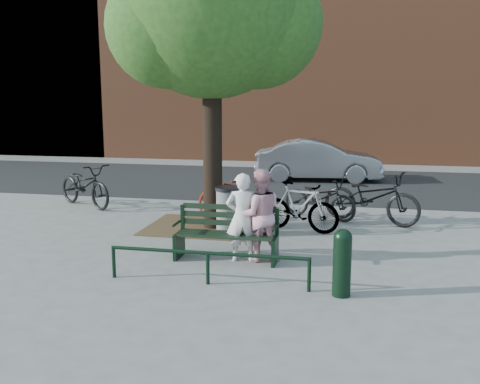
% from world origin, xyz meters
% --- Properties ---
extents(ground, '(90.00, 90.00, 0.00)m').
position_xyz_m(ground, '(0.00, 0.00, 0.00)').
color(ground, gray).
rests_on(ground, ground).
extents(dirt_pit, '(2.40, 2.00, 0.02)m').
position_xyz_m(dirt_pit, '(-1.00, 2.20, 0.01)').
color(dirt_pit, brown).
rests_on(dirt_pit, ground).
extents(road, '(40.00, 7.00, 0.01)m').
position_xyz_m(road, '(0.00, 8.50, 0.01)').
color(road, black).
rests_on(road, ground).
extents(townhouse_row, '(45.00, 4.00, 14.00)m').
position_xyz_m(townhouse_row, '(0.17, 16.00, 6.25)').
color(townhouse_row, brown).
rests_on(townhouse_row, ground).
extents(park_bench, '(1.74, 0.54, 0.97)m').
position_xyz_m(park_bench, '(-0.00, 0.08, 0.48)').
color(park_bench, black).
rests_on(park_bench, ground).
extents(guard_railing, '(3.06, 0.06, 0.51)m').
position_xyz_m(guard_railing, '(0.00, -1.20, 0.40)').
color(guard_railing, black).
rests_on(guard_railing, ground).
extents(street_tree, '(4.20, 3.80, 6.50)m').
position_xyz_m(street_tree, '(-0.75, 2.20, 4.42)').
color(street_tree, black).
rests_on(street_tree, ground).
extents(person_left, '(0.61, 0.47, 1.51)m').
position_xyz_m(person_left, '(0.27, 0.05, 0.75)').
color(person_left, silver).
rests_on(person_left, ground).
extents(person_right, '(0.92, 0.81, 1.57)m').
position_xyz_m(person_right, '(0.55, 0.15, 0.79)').
color(person_right, pink).
rests_on(person_right, ground).
extents(bollard, '(0.26, 0.26, 0.96)m').
position_xyz_m(bollard, '(1.96, -1.27, 0.52)').
color(bollard, black).
rests_on(bollard, ground).
extents(litter_bin, '(0.48, 0.48, 0.99)m').
position_xyz_m(litter_bin, '(-0.35, 1.62, 0.50)').
color(litter_bin, gray).
rests_on(litter_bin, ground).
extents(bicycle_a, '(2.18, 1.70, 1.10)m').
position_xyz_m(bicycle_a, '(-4.53, 3.69, 0.55)').
color(bicycle_a, black).
rests_on(bicycle_a, ground).
extents(bicycle_b, '(1.85, 1.42, 1.11)m').
position_xyz_m(bicycle_b, '(-0.55, 2.43, 0.56)').
color(bicycle_b, '#5E180D').
rests_on(bicycle_b, ground).
extents(bicycle_c, '(1.92, 1.38, 0.96)m').
position_xyz_m(bicycle_c, '(1.37, 3.54, 0.48)').
color(bicycle_c, black).
rests_on(bicycle_c, ground).
extents(bicycle_d, '(1.79, 0.93, 1.03)m').
position_xyz_m(bicycle_d, '(1.02, 2.26, 0.52)').
color(bicycle_d, gray).
rests_on(bicycle_d, ground).
extents(bicycle_e, '(2.32, 1.54, 1.15)m').
position_xyz_m(bicycle_e, '(2.50, 3.34, 0.58)').
color(bicycle_e, black).
rests_on(bicycle_e, ground).
extents(parked_car, '(4.23, 1.80, 1.36)m').
position_xyz_m(parked_car, '(0.98, 9.18, 0.68)').
color(parked_car, gray).
rests_on(parked_car, ground).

